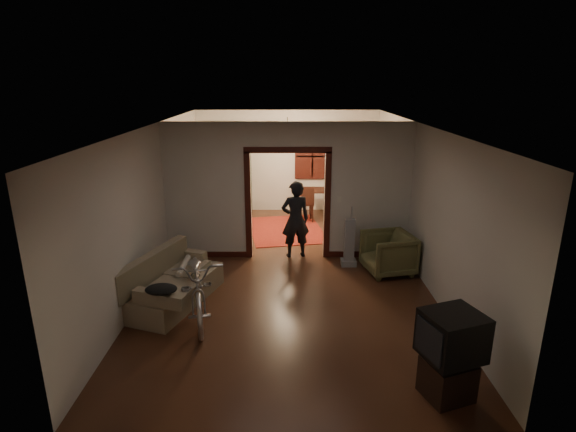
{
  "coord_description": "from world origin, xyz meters",
  "views": [
    {
      "loc": [
        -0.04,
        -8.13,
        3.59
      ],
      "look_at": [
        0.0,
        -0.3,
        1.2
      ],
      "focal_mm": 28.0,
      "sensor_mm": 36.0,
      "label": 1
    }
  ],
  "objects_px": {
    "armchair": "(388,253)",
    "person": "(295,219)",
    "locker": "(234,182)",
    "sofa": "(174,278)",
    "bicycle": "(198,284)",
    "desk": "(328,203)"
  },
  "relations": [
    {
      "from": "sofa",
      "to": "bicycle",
      "type": "xyz_separation_m",
      "value": [
        0.49,
        -0.44,
        0.1
      ]
    },
    {
      "from": "sofa",
      "to": "person",
      "type": "relative_size",
      "value": 1.16
    },
    {
      "from": "armchair",
      "to": "person",
      "type": "height_order",
      "value": "person"
    },
    {
      "from": "bicycle",
      "to": "armchair",
      "type": "xyz_separation_m",
      "value": [
        3.33,
        1.61,
        -0.14
      ]
    },
    {
      "from": "armchair",
      "to": "locker",
      "type": "xyz_separation_m",
      "value": [
        -3.37,
        3.98,
        0.49
      ]
    },
    {
      "from": "armchair",
      "to": "person",
      "type": "distance_m",
      "value": 2.0
    },
    {
      "from": "bicycle",
      "to": "locker",
      "type": "bearing_deg",
      "value": 77.37
    },
    {
      "from": "sofa",
      "to": "armchair",
      "type": "xyz_separation_m",
      "value": [
        3.81,
        1.18,
        -0.03
      ]
    },
    {
      "from": "sofa",
      "to": "armchair",
      "type": "height_order",
      "value": "sofa"
    },
    {
      "from": "sofa",
      "to": "bicycle",
      "type": "bearing_deg",
      "value": -22.57
    },
    {
      "from": "armchair",
      "to": "desk",
      "type": "height_order",
      "value": "armchair"
    },
    {
      "from": "armchair",
      "to": "locker",
      "type": "distance_m",
      "value": 5.24
    },
    {
      "from": "person",
      "to": "desk",
      "type": "bearing_deg",
      "value": -120.86
    },
    {
      "from": "locker",
      "to": "armchair",
      "type": "bearing_deg",
      "value": -64.09
    },
    {
      "from": "locker",
      "to": "bicycle",
      "type": "bearing_deg",
      "value": -103.92
    },
    {
      "from": "person",
      "to": "locker",
      "type": "relative_size",
      "value": 0.91
    },
    {
      "from": "bicycle",
      "to": "armchair",
      "type": "height_order",
      "value": "bicycle"
    },
    {
      "from": "bicycle",
      "to": "person",
      "type": "xyz_separation_m",
      "value": [
        1.57,
        2.47,
        0.27
      ]
    },
    {
      "from": "sofa",
      "to": "bicycle",
      "type": "height_order",
      "value": "bicycle"
    },
    {
      "from": "armchair",
      "to": "locker",
      "type": "height_order",
      "value": "locker"
    },
    {
      "from": "bicycle",
      "to": "locker",
      "type": "xyz_separation_m",
      "value": [
        -0.05,
        5.59,
        0.36
      ]
    },
    {
      "from": "sofa",
      "to": "person",
      "type": "height_order",
      "value": "person"
    }
  ]
}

